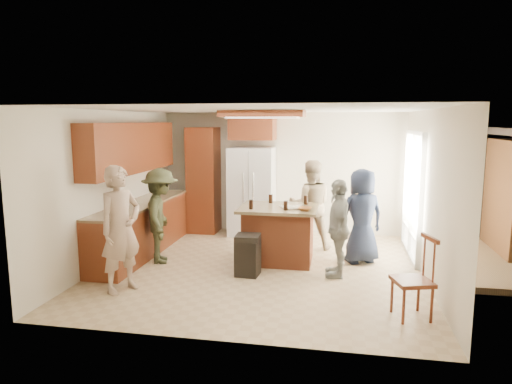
% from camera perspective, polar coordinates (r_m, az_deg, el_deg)
% --- Properties ---
extents(person_front_left, '(0.70, 0.78, 1.74)m').
position_cam_1_polar(person_front_left, '(6.49, -16.56, -4.47)').
color(person_front_left, tan).
rests_on(person_front_left, ground).
extents(person_behind_left, '(0.86, 0.60, 1.64)m').
position_cam_1_polar(person_behind_left, '(8.36, 6.82, -1.60)').
color(person_behind_left, tan).
rests_on(person_behind_left, ground).
extents(person_behind_right, '(0.91, 0.79, 1.57)m').
position_cam_1_polar(person_behind_right, '(7.70, 13.07, -2.95)').
color(person_behind_right, '#1C2438').
rests_on(person_behind_right, ground).
extents(person_side_right, '(0.47, 0.88, 1.48)m').
position_cam_1_polar(person_side_right, '(6.95, 10.24, -4.47)').
color(person_side_right, '#9B9C93').
rests_on(person_side_right, ground).
extents(person_counter, '(0.76, 1.11, 1.57)m').
position_cam_1_polar(person_counter, '(7.67, -11.85, -2.92)').
color(person_counter, '#32351F').
rests_on(person_counter, ground).
extents(left_cabinetry, '(0.64, 3.00, 2.30)m').
position_cam_1_polar(left_cabinetry, '(8.22, -14.53, -1.04)').
color(left_cabinetry, maroon).
rests_on(left_cabinetry, ground).
extents(back_wall_units, '(1.80, 0.60, 2.45)m').
position_cam_1_polar(back_wall_units, '(9.52, -5.06, 3.12)').
color(back_wall_units, maroon).
rests_on(back_wall_units, ground).
extents(refrigerator, '(0.90, 0.76, 1.80)m').
position_cam_1_polar(refrigerator, '(9.33, -0.51, 0.06)').
color(refrigerator, white).
rests_on(refrigerator, ground).
extents(kitchen_island, '(1.28, 1.03, 0.93)m').
position_cam_1_polar(kitchen_island, '(7.62, 2.83, -5.22)').
color(kitchen_island, brown).
rests_on(kitchen_island, ground).
extents(island_items, '(1.01, 0.71, 0.15)m').
position_cam_1_polar(island_items, '(7.41, 4.44, -1.73)').
color(island_items, silver).
rests_on(island_items, kitchen_island).
extents(trash_bin, '(0.37, 0.37, 0.63)m').
position_cam_1_polar(trash_bin, '(6.99, -1.03, -7.85)').
color(trash_bin, black).
rests_on(trash_bin, ground).
extents(spindle_chair, '(0.52, 0.52, 0.99)m').
position_cam_1_polar(spindle_chair, '(5.81, 19.14, -10.47)').
color(spindle_chair, maroon).
rests_on(spindle_chair, ground).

